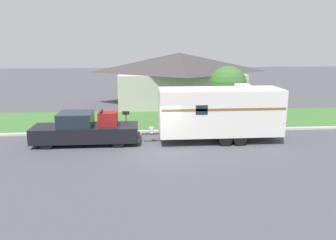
% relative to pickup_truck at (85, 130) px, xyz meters
% --- Properties ---
extents(ground_plane, '(120.00, 120.00, 0.00)m').
position_rel_pickup_truck_xyz_m(ground_plane, '(4.43, -1.54, -0.88)').
color(ground_plane, '#47474C').
extents(curb_strip, '(80.00, 0.30, 0.14)m').
position_rel_pickup_truck_xyz_m(curb_strip, '(4.43, 2.21, -0.81)').
color(curb_strip, beige).
rests_on(curb_strip, ground_plane).
extents(lawn_strip, '(80.00, 7.00, 0.03)m').
position_rel_pickup_truck_xyz_m(lawn_strip, '(4.43, 5.86, -0.87)').
color(lawn_strip, '#3D6B33').
rests_on(lawn_strip, ground_plane).
extents(house_across_street, '(12.47, 8.27, 5.01)m').
position_rel_pickup_truck_xyz_m(house_across_street, '(7.14, 12.78, 1.71)').
color(house_across_street, '#B2B2A8').
rests_on(house_across_street, ground_plane).
extents(pickup_truck, '(6.39, 1.99, 2.06)m').
position_rel_pickup_truck_xyz_m(pickup_truck, '(0.00, 0.00, 0.00)').
color(pickup_truck, black).
rests_on(pickup_truck, ground_plane).
extents(travel_trailer, '(8.55, 2.40, 3.57)m').
position_rel_pickup_truck_xyz_m(travel_trailer, '(8.24, -0.00, 1.00)').
color(travel_trailer, black).
rests_on(travel_trailer, ground_plane).
extents(mailbox, '(0.48, 0.20, 1.37)m').
position_rel_pickup_truck_xyz_m(mailbox, '(2.33, 2.88, 0.17)').
color(mailbox, brown).
rests_on(mailbox, ground_plane).
extents(tree_in_yard, '(2.74, 2.74, 4.37)m').
position_rel_pickup_truck_xyz_m(tree_in_yard, '(9.74, 4.01, 2.10)').
color(tree_in_yard, brown).
rests_on(tree_in_yard, ground_plane).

